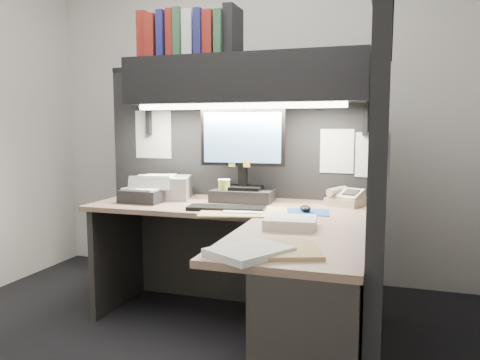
# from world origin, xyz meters

# --- Properties ---
(floor) EXTENTS (3.50, 3.50, 0.00)m
(floor) POSITION_xyz_m (0.00, 0.00, 0.00)
(floor) COLOR black
(floor) RESTS_ON ground
(wall_back) EXTENTS (3.50, 0.04, 2.70)m
(wall_back) POSITION_xyz_m (0.00, 1.50, 1.35)
(wall_back) COLOR silver
(wall_back) RESTS_ON floor
(partition_back) EXTENTS (1.90, 0.06, 1.60)m
(partition_back) POSITION_xyz_m (0.03, 0.93, 0.80)
(partition_back) COLOR black
(partition_back) RESTS_ON floor
(partition_right) EXTENTS (0.06, 1.50, 1.60)m
(partition_right) POSITION_xyz_m (0.98, 0.18, 0.80)
(partition_right) COLOR black
(partition_right) RESTS_ON floor
(desk) EXTENTS (1.70, 1.53, 0.73)m
(desk) POSITION_xyz_m (0.43, -0.00, 0.44)
(desk) COLOR #987660
(desk) RESTS_ON floor
(overhead_shelf) EXTENTS (1.55, 0.34, 0.30)m
(overhead_shelf) POSITION_xyz_m (0.12, 0.75, 1.50)
(overhead_shelf) COLOR black
(overhead_shelf) RESTS_ON partition_back
(task_light_tube) EXTENTS (1.32, 0.04, 0.04)m
(task_light_tube) POSITION_xyz_m (0.12, 0.61, 1.33)
(task_light_tube) COLOR white
(task_light_tube) RESTS_ON overhead_shelf
(monitor) EXTENTS (0.54, 0.26, 0.59)m
(monitor) POSITION_xyz_m (0.13, 0.70, 0.96)
(monitor) COLOR black
(monitor) RESTS_ON desk
(keyboard) EXTENTS (0.46, 0.20, 0.02)m
(keyboard) POSITION_xyz_m (0.14, 0.37, 0.74)
(keyboard) COLOR black
(keyboard) RESTS_ON desk
(mousepad) EXTENTS (0.26, 0.25, 0.00)m
(mousepad) POSITION_xyz_m (0.60, 0.43, 0.73)
(mousepad) COLOR navy
(mousepad) RESTS_ON desk
(mouse) EXTENTS (0.09, 0.11, 0.04)m
(mouse) POSITION_xyz_m (0.58, 0.44, 0.75)
(mouse) COLOR black
(mouse) RESTS_ON mousepad
(telephone) EXTENTS (0.26, 0.26, 0.08)m
(telephone) POSITION_xyz_m (0.78, 0.74, 0.77)
(telephone) COLOR tan
(telephone) RESTS_ON desk
(coffee_cup) EXTENTS (0.09, 0.09, 0.14)m
(coffee_cup) POSITION_xyz_m (0.03, 0.63, 0.80)
(coffee_cup) COLOR #CED053
(coffee_cup) RESTS_ON desk
(printer) EXTENTS (0.44, 0.40, 0.15)m
(printer) POSITION_xyz_m (-0.41, 0.66, 0.80)
(printer) COLOR gray
(printer) RESTS_ON desk
(notebook_stack) EXTENTS (0.27, 0.23, 0.08)m
(notebook_stack) POSITION_xyz_m (-0.45, 0.49, 0.77)
(notebook_stack) COLOR black
(notebook_stack) RESTS_ON desk
(open_folder) EXTENTS (0.54, 0.42, 0.01)m
(open_folder) POSITION_xyz_m (0.26, 0.32, 0.73)
(open_folder) COLOR tan
(open_folder) RESTS_ON desk
(paper_stack_a) EXTENTS (0.26, 0.23, 0.05)m
(paper_stack_a) POSITION_xyz_m (0.58, 0.03, 0.75)
(paper_stack_a) COLOR white
(paper_stack_a) RESTS_ON desk
(paper_stack_b) EXTENTS (0.33, 0.35, 0.03)m
(paper_stack_b) POSITION_xyz_m (0.53, -0.50, 0.74)
(paper_stack_b) COLOR white
(paper_stack_b) RESTS_ON desk
(manila_stack) EXTENTS (0.30, 0.34, 0.02)m
(manila_stack) POSITION_xyz_m (0.67, -0.40, 0.74)
(manila_stack) COLOR tan
(manila_stack) RESTS_ON desk
(binder_row) EXTENTS (0.67, 0.25, 0.30)m
(binder_row) POSITION_xyz_m (-0.25, 0.75, 1.79)
(binder_row) COLOR maroon
(binder_row) RESTS_ON overhead_shelf
(pinned_papers) EXTENTS (1.76, 1.31, 0.51)m
(pinned_papers) POSITION_xyz_m (0.42, 0.56, 1.05)
(pinned_papers) COLOR white
(pinned_papers) RESTS_ON partition_back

